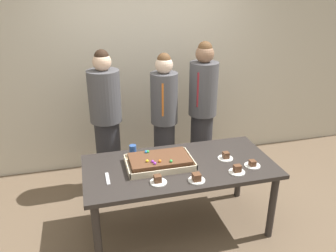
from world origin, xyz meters
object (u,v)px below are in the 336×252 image
Objects in this scene: person_serving_front at (164,119)px; person_striped_tie_right at (202,109)px; person_green_shirt_behind at (106,121)px; cake_server_utensil at (108,179)px; sheet_cake at (159,161)px; plated_slice_far_right at (225,157)px; plated_slice_far_left at (197,178)px; plated_slice_near_right at (252,164)px; plated_slice_center_front at (158,180)px; drink_cup_nearest at (133,150)px; party_table at (179,172)px; plated_slice_near_left at (237,170)px.

person_striped_tie_right reaches higher than person_serving_front.
cake_server_utensil is at bearing -29.02° from person_green_shirt_behind.
plated_slice_far_right is at bearing -2.88° from sheet_cake.
person_green_shirt_behind is at bearing 117.47° from plated_slice_far_left.
plated_slice_near_right is 0.93m from plated_slice_center_front.
person_serving_front reaches higher than plated_slice_center_front.
person_serving_front is 0.68m from person_green_shirt_behind.
plated_slice_far_left reaches higher than cake_server_utensil.
drink_cup_nearest is (-0.87, 0.33, 0.03)m from plated_slice_far_right.
person_serving_front reaches higher than cake_server_utensil.
person_green_shirt_behind reaches higher than plated_slice_far_right.
plated_slice_near_left is (0.47, -0.27, 0.11)m from party_table.
person_serving_front is (-0.58, 1.10, 0.10)m from plated_slice_near_right.
drink_cup_nearest is 1.16m from person_striped_tie_right.
plated_slice_far_left is 1.50× the size of drink_cup_nearest.
plated_slice_near_left reaches higher than plated_slice_near_right.
person_serving_front is (0.35, 1.16, 0.10)m from plated_slice_center_front.
plated_slice_center_front is 0.45m from cake_server_utensil.
drink_cup_nearest reaches higher than cake_server_utensil.
sheet_cake is at bearing 154.94° from plated_slice_near_left.
plated_slice_near_left reaches higher than cake_server_utensil.
sheet_cake is 0.52m from cake_server_utensil.
drink_cup_nearest is at bearing 140.32° from party_table.
drink_cup_nearest is (-1.06, 0.53, 0.03)m from plated_slice_near_right.
plated_slice_near_right is 0.75× the size of cake_server_utensil.
drink_cup_nearest is at bearing 159.52° from plated_slice_far_right.
plated_slice_near_right reaches higher than party_table.
sheet_cake is 0.88m from plated_slice_near_right.
person_striped_tie_right reaches higher than plated_slice_far_right.
person_green_shirt_behind is (-1.26, 1.16, 0.12)m from plated_slice_near_right.
plated_slice_center_front is at bearing -78.01° from drink_cup_nearest.
plated_slice_near_right is at bearing -15.73° from sheet_cake.
plated_slice_near_left is 1.00× the size of plated_slice_far_left.
person_green_shirt_behind is at bearing 122.05° from party_table.
drink_cup_nearest is at bearing 125.32° from sheet_cake.
person_green_shirt_behind reaches higher than sheet_cake.
plated_slice_near_right is 1.25m from person_serving_front.
plated_slice_near_right is 1.18m from drink_cup_nearest.
person_striped_tie_right is (0.51, 1.27, 0.15)m from plated_slice_far_left.
plated_slice_far_left is 0.09× the size of person_striped_tie_right.
party_table is at bearing 150.00° from plated_slice_near_left.
person_serving_front is at bearing 117.97° from plated_slice_near_right.
plated_slice_center_front is (-0.93, -0.06, 0.00)m from plated_slice_near_right.
plated_slice_far_left is 0.34m from plated_slice_center_front.
plated_slice_center_front is 1.50× the size of drink_cup_nearest.
person_green_shirt_behind is (-0.20, 0.63, 0.09)m from drink_cup_nearest.
person_green_shirt_behind is (-1.07, 0.95, 0.12)m from plated_slice_far_right.
plated_slice_near_left is at bearing -30.00° from party_table.
person_green_shirt_behind is (-0.66, 1.27, 0.11)m from plated_slice_far_left.
plated_slice_far_left is at bearing 3.45° from person_green_shirt_behind.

